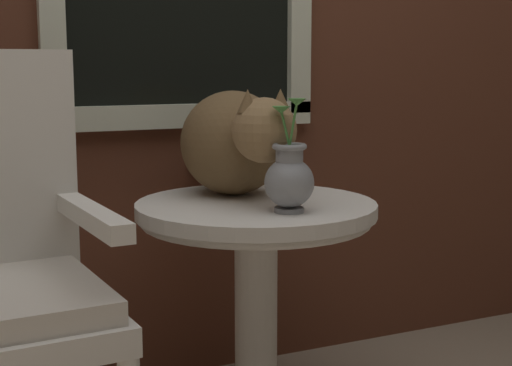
{
  "coord_description": "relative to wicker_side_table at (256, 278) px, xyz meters",
  "views": [
    {
      "loc": [
        -0.68,
        -1.52,
        0.97
      ],
      "look_at": [
        0.15,
        0.23,
        0.66
      ],
      "focal_mm": 53.47,
      "sensor_mm": 36.0,
      "label": 1
    }
  ],
  "objects": [
    {
      "name": "cat",
      "position": [
        -0.01,
        0.11,
        0.35
      ],
      "size": [
        0.28,
        0.61,
        0.29
      ],
      "color": "brown",
      "rests_on": "wicker_side_table"
    },
    {
      "name": "wicker_side_table",
      "position": [
        0.0,
        0.0,
        0.0
      ],
      "size": [
        0.63,
        0.63,
        0.61
      ],
      "color": "silver",
      "rests_on": "ground_plane"
    },
    {
      "name": "pewter_vase_with_ivy",
      "position": [
        0.01,
        -0.16,
        0.29
      ],
      "size": [
        0.12,
        0.12,
        0.27
      ],
      "color": "gray",
      "rests_on": "wicker_side_table"
    }
  ]
}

